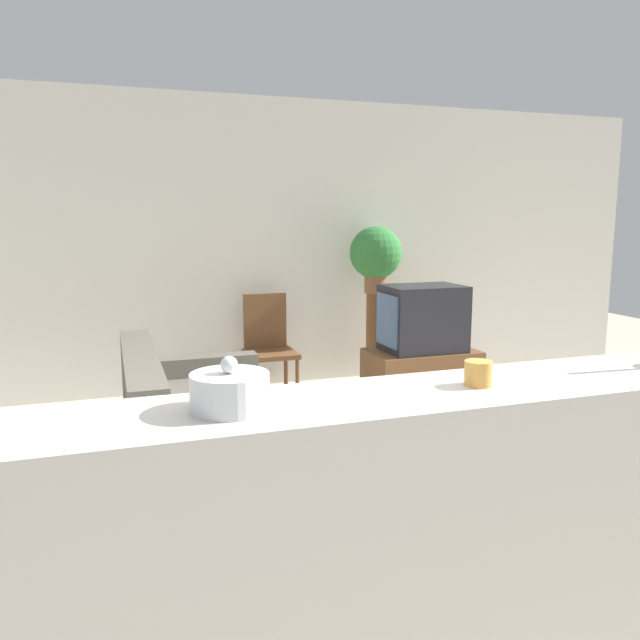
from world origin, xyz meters
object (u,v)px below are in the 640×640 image
(couch, at_px, (201,430))
(decorative_bowl, at_px, (230,391))
(television, at_px, (422,318))
(potted_plant, at_px, (376,254))
(wooden_chair, at_px, (268,342))

(couch, xyz_separation_m, decorative_bowl, (-0.18, -2.08, 0.83))
(television, bearing_deg, couch, -160.69)
(potted_plant, xyz_separation_m, decorative_bowl, (-2.08, -3.69, -0.15))
(wooden_chair, bearing_deg, decorative_bowl, -105.62)
(couch, relative_size, television, 2.64)
(television, bearing_deg, wooden_chair, 139.99)
(potted_plant, height_order, decorative_bowl, potted_plant)
(wooden_chair, height_order, decorative_bowl, decorative_bowl)
(couch, relative_size, wooden_chair, 1.84)
(couch, distance_m, wooden_chair, 1.79)
(wooden_chair, xyz_separation_m, potted_plant, (1.06, 0.04, 0.77))
(potted_plant, bearing_deg, couch, -139.74)
(television, xyz_separation_m, decorative_bowl, (-2.09, -2.74, 0.32))
(couch, bearing_deg, television, 19.31)
(wooden_chair, bearing_deg, potted_plant, 2.32)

